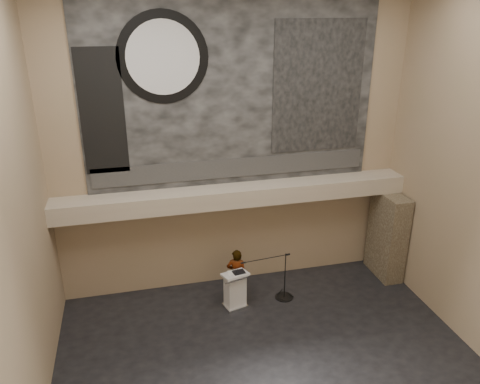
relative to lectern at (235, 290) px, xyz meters
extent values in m
plane|color=black|center=(0.31, -2.52, -0.55)|extent=(10.00, 10.00, 0.00)
cube|color=#917D5C|center=(0.31, 1.48, 3.70)|extent=(10.00, 0.02, 8.50)
cube|color=#917D5C|center=(0.31, -6.52, 3.70)|extent=(10.00, 0.02, 8.50)
cube|color=#917D5C|center=(-4.69, -2.52, 3.70)|extent=(0.02, 8.00, 8.50)
cube|color=tan|center=(0.31, 1.08, 2.40)|extent=(10.00, 0.80, 0.50)
cylinder|color=#B2893D|center=(-1.29, 1.03, 2.12)|extent=(0.04, 0.04, 0.06)
cylinder|color=#B2893D|center=(2.21, 1.03, 2.12)|extent=(0.04, 0.04, 0.06)
cube|color=black|center=(0.31, 1.45, 5.15)|extent=(8.00, 0.05, 5.00)
cube|color=#2C2C2C|center=(0.31, 1.41, 3.10)|extent=(7.76, 0.02, 0.55)
cylinder|color=black|center=(-1.49, 1.41, 6.15)|extent=(2.30, 0.02, 2.30)
cylinder|color=silver|center=(-1.49, 1.39, 6.15)|extent=(1.84, 0.02, 1.84)
cube|color=black|center=(2.71, 1.41, 5.25)|extent=(2.60, 0.02, 3.60)
cube|color=black|center=(-3.09, 1.41, 4.85)|extent=(1.10, 0.02, 3.20)
cube|color=#44392A|center=(4.96, 0.63, 0.80)|extent=(0.60, 1.40, 2.70)
cube|color=silver|center=(0.00, 0.00, -0.51)|extent=(0.71, 0.60, 0.08)
cube|color=silver|center=(0.00, 0.00, 0.01)|extent=(0.61, 0.49, 0.96)
cube|color=silver|center=(0.00, -0.02, 0.52)|extent=(0.79, 0.64, 0.13)
cube|color=black|center=(0.11, -0.02, 0.56)|extent=(0.36, 0.30, 0.04)
cube|color=silver|center=(-0.08, 0.00, 0.55)|extent=(0.24, 0.33, 0.00)
imported|color=white|center=(0.15, 0.44, 0.23)|extent=(0.65, 0.52, 1.56)
cylinder|color=black|center=(1.49, 0.11, -0.54)|extent=(0.52, 0.52, 0.02)
cylinder|color=black|center=(1.49, 0.11, 0.17)|extent=(0.03, 0.03, 1.45)
cylinder|color=black|center=(0.86, 0.04, 0.86)|extent=(1.41, 0.17, 0.02)
camera|label=1|loc=(-2.49, -10.75, 7.39)|focal=35.00mm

